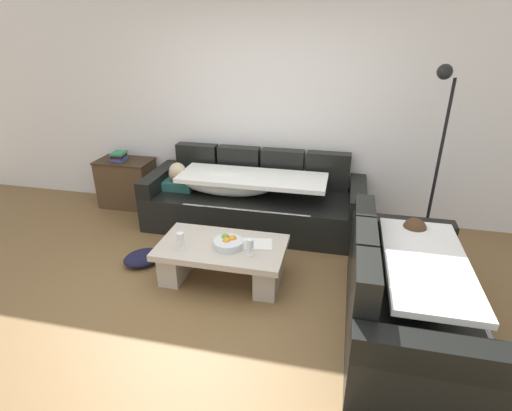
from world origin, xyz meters
TOP-DOWN VIEW (x-y plane):
  - ground_plane at (0.00, 0.00)m, footprint 14.00×14.00m
  - back_wall at (0.00, 2.15)m, footprint 9.00×0.10m
  - couch_along_wall at (-0.09, 1.63)m, footprint 2.58×0.92m
  - couch_near_window at (1.54, 0.07)m, footprint 0.92×1.78m
  - coffee_table at (-0.08, 0.44)m, footprint 1.20×0.68m
  - fruit_bowl at (-0.01, 0.43)m, footprint 0.28×0.28m
  - wine_glass_near_left at (-0.42, 0.29)m, footprint 0.07×0.07m
  - wine_glass_near_right at (0.22, 0.32)m, footprint 0.07×0.07m
  - open_magazine at (0.24, 0.52)m, footprint 0.31×0.26m
  - side_cabinet at (-1.86, 1.85)m, footprint 0.72×0.44m
  - book_stack_on_cabinet at (-1.92, 1.85)m, footprint 0.18×0.23m
  - floor_lamp at (1.85, 1.46)m, footprint 0.33×0.31m
  - crumpled_garment at (-0.98, 0.53)m, footprint 0.50×0.51m

SIDE VIEW (x-z plane):
  - ground_plane at x=0.00m, z-range 0.00..0.00m
  - crumpled_garment at x=-0.98m, z-range 0.00..0.12m
  - coffee_table at x=-0.08m, z-range 0.05..0.43m
  - side_cabinet at x=-1.86m, z-range 0.00..0.64m
  - couch_along_wall at x=-0.09m, z-range -0.11..0.77m
  - couch_near_window at x=1.54m, z-range -0.11..0.77m
  - open_magazine at x=0.24m, z-range 0.38..0.39m
  - fruit_bowl at x=-0.01m, z-range 0.37..0.47m
  - wine_glass_near_left at x=-0.42m, z-range 0.41..0.58m
  - wine_glass_near_right at x=0.22m, z-range 0.41..0.58m
  - book_stack_on_cabinet at x=-1.92m, z-range 0.64..0.75m
  - floor_lamp at x=1.85m, z-range 0.14..2.09m
  - back_wall at x=0.00m, z-range 0.00..2.70m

